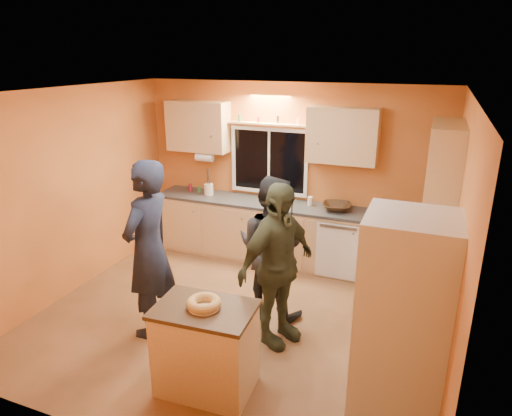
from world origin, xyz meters
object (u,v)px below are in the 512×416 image
at_px(refrigerator, 403,318).
at_px(island, 206,348).
at_px(person_center, 271,247).
at_px(person_left, 149,250).
at_px(person_right, 277,266).

bearing_deg(refrigerator, island, -166.77).
relative_size(island, person_center, 0.54).
relative_size(island, person_left, 0.47).
height_order(person_left, person_center, person_left).
xyz_separation_m(island, person_left, (-1.00, 0.64, 0.55)).
relative_size(person_center, person_right, 0.95).
bearing_deg(person_left, refrigerator, 86.16).
bearing_deg(island, person_center, 83.32).
distance_m(person_left, person_right, 1.39).
relative_size(refrigerator, person_center, 1.06).
height_order(island, person_right, person_right).
xyz_separation_m(refrigerator, person_left, (-2.64, 0.25, 0.08)).
distance_m(refrigerator, person_left, 2.65).
distance_m(person_left, person_center, 1.38).
distance_m(person_center, person_right, 0.58).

